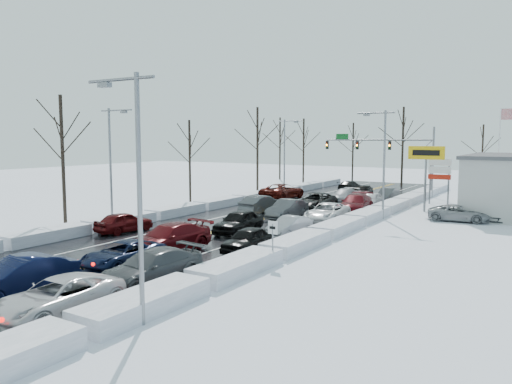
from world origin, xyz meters
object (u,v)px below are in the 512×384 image
Objects in this scene: traffic_signal_mast at (389,149)px; oncoming_car_0 at (261,213)px; flagpole at (501,145)px; tires_plus_sign at (426,157)px.

oncoming_car_0 is at bearing -104.64° from traffic_signal_mast.
traffic_signal_mast is 2.71× the size of oncoming_car_0.
tires_plus_sign is at bearing -108.44° from flagpole.
tires_plus_sign is at bearing -142.63° from oncoming_car_0.
traffic_signal_mast is 11.90m from flagpole.
traffic_signal_mast is at bearing -101.64° from oncoming_car_0.
traffic_signal_mast reaches higher than oncoming_car_0.
flagpole is (11.72, 2.01, 0.45)m from traffic_signal_mast.
tires_plus_sign is at bearing -59.54° from traffic_signal_mast.
traffic_signal_mast is 1.33× the size of flagpole.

